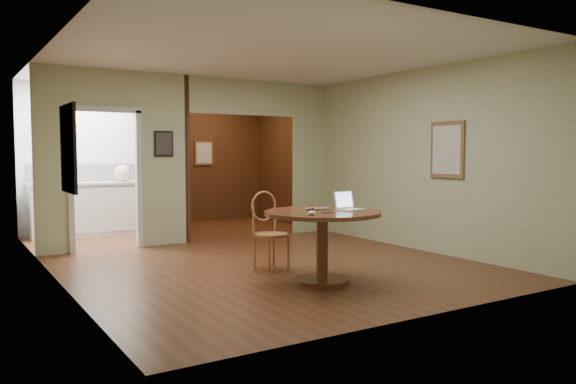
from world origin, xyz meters
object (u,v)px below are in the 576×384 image
open_laptop (347,205)px  closed_laptop (319,209)px  chair (268,226)px  dining_table (322,230)px

open_laptop → closed_laptop: open_laptop is taller
chair → open_laptop: bearing=-71.6°
dining_table → open_laptop: 0.42m
closed_laptop → chair: bearing=101.2°
chair → open_laptop: 1.14m
open_laptop → closed_laptop: size_ratio=1.11×
chair → closed_laptop: 0.91m
closed_laptop → dining_table: bearing=-108.9°
chair → closed_laptop: size_ratio=3.28×
chair → open_laptop: size_ratio=2.95×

